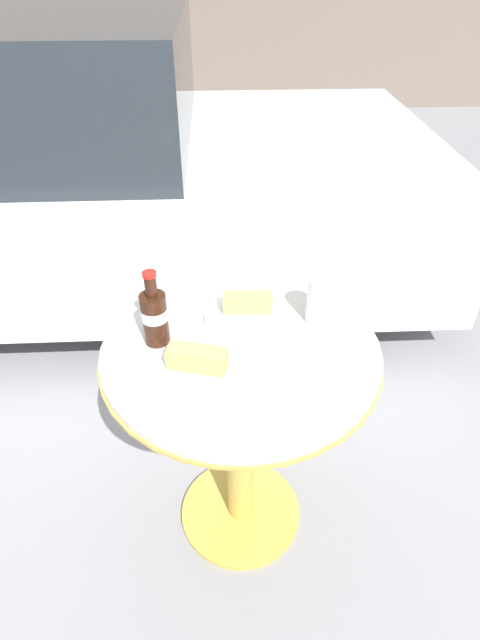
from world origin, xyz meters
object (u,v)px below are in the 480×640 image
Objects in this scene: drinking_glass at (320,302)px; lunch_plate_far at (247,310)px; lunch_plate_near at (198,367)px; bistro_table at (241,398)px; parked_car at (35,169)px; cola_bottle_left at (155,315)px.

drinking_glass is 0.20m from lunch_plate_far.
lunch_plate_near is 0.91× the size of lunch_plate_far.
drinking_glass is at bearing 30.58° from lunch_plate_near.
lunch_plate_near is at bearing -136.75° from bistro_table.
parked_car is at bearing 128.10° from drinking_glass.
parked_car is at bearing 116.01° from cola_bottle_left.
bistro_table is 5.84× the size of drinking_glass.
lunch_plate_near and lunch_plate_far have the same top height.
lunch_plate_near is (-0.32, -0.19, -0.04)m from drinking_glass.
parked_car is (-1.21, 1.55, -0.20)m from drinking_glass.
lunch_plate_far is at bearing 78.66° from bistro_table.
bistro_table is at bearing -6.62° from cola_bottle_left.
bistro_table is at bearing -157.37° from drinking_glass.
bistro_table is 0.35m from cola_bottle_left.
cola_bottle_left is 1.55× the size of drinking_glass.
drinking_glass reaches higher than lunch_plate_near.
drinking_glass is (0.43, 0.06, -0.02)m from cola_bottle_left.
cola_bottle_left is 0.05× the size of parked_car.
cola_bottle_left is 1.81m from parked_car.
cola_bottle_left is 0.94× the size of lunch_plate_near.
lunch_plate_far is 1.83m from parked_car.
drinking_glass is 0.03× the size of parked_car.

